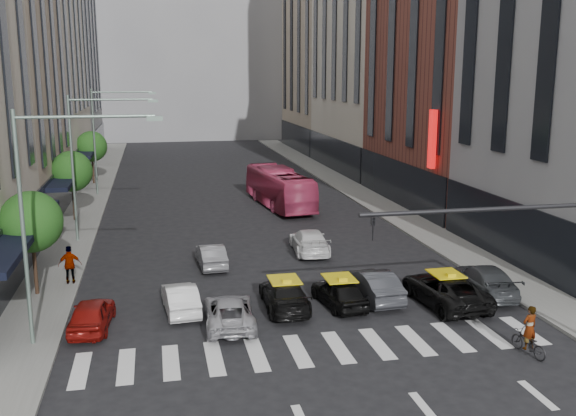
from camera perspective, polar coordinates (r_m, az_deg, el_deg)
ground at (r=24.07m, az=4.09°, el=-13.79°), size 160.00×160.00×0.00m
sidewalk_left at (r=52.15m, az=-17.60°, el=-0.11°), size 3.00×96.00×0.15m
sidewalk_right at (r=54.77m, az=7.07°, el=0.92°), size 3.00×96.00×0.15m
building_left_d at (r=86.64m, az=-19.74°, el=14.25°), size 8.00×18.00×30.00m
building_right_b at (r=53.17m, az=14.31°, el=14.32°), size 8.00×18.00×26.00m
building_right_d at (r=88.95m, az=3.26°, el=14.19°), size 8.00×18.00×28.00m
building_far at (r=106.27m, az=-8.92°, el=15.85°), size 30.00×10.00×36.00m
tree_near at (r=32.07m, az=-21.86°, el=-1.16°), size 2.88×2.88×4.95m
tree_mid at (r=47.66m, az=-18.68°, el=3.10°), size 2.88×2.88×4.95m
tree_far at (r=63.45m, az=-17.06°, el=5.25°), size 2.88×2.88×4.95m
streetlamp_near at (r=25.54m, az=-20.60°, el=0.94°), size 5.38×0.25×9.00m
streetlamp_mid at (r=41.27m, az=-17.39°, el=5.07°), size 5.38×0.25×9.00m
streetlamp_far at (r=57.14m, az=-15.94°, el=6.91°), size 5.38×0.25×9.00m
traffic_signal at (r=24.87m, az=22.24°, el=-2.85°), size 10.10×0.20×6.00m
liberty_sign at (r=45.12m, az=12.71°, el=5.98°), size 0.30×0.70×4.00m
car_red at (r=28.07m, az=-17.06°, el=-9.00°), size 1.89×4.00×1.32m
car_white_front at (r=29.11m, az=-9.54°, el=-7.90°), size 1.68×4.00×1.29m
car_silver at (r=27.36m, az=-5.22°, el=-9.16°), size 2.29×4.51×1.22m
taxi_left at (r=29.09m, az=-0.32°, el=-7.69°), size 2.02×4.67×1.34m
taxi_center at (r=29.48m, az=4.57°, el=-7.49°), size 2.06×4.03×1.31m
car_grey_mid at (r=30.48m, az=7.53°, el=-6.76°), size 1.81×4.47×1.44m
taxi_right at (r=30.41m, az=13.79°, el=-7.05°), size 2.76×5.39×1.46m
car_grey_curb at (r=32.31m, az=17.03°, el=-6.13°), size 2.54×5.12×1.43m
car_row2_left at (r=35.45m, az=-6.85°, el=-4.22°), size 1.52×3.92×1.27m
car_row2_right at (r=37.94m, az=1.92°, el=-2.96°), size 2.34×4.96×1.40m
bus at (r=50.80m, az=-0.77°, el=1.80°), size 3.81×11.10×3.03m
motorcycle at (r=26.25m, az=20.57°, el=-11.19°), size 0.96×1.87×0.93m
rider at (r=25.78m, az=20.79°, el=-8.49°), size 0.69×0.52×1.70m
pedestrian_far at (r=33.71m, az=-18.82°, el=-4.80°), size 1.14×0.51×1.92m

